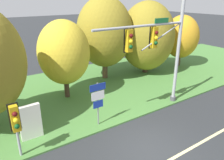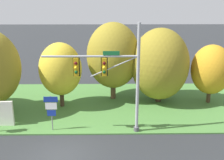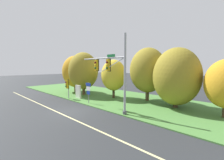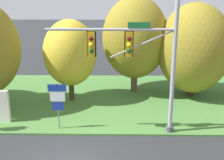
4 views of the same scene
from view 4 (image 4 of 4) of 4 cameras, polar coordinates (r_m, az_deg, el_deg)
The scene contains 7 objects.
grass_verge at distance 20.57m, azimuth -4.81°, elevation -3.54°, with size 48.00×11.50×0.10m, color #477A38.
traffic_signal_mast at distance 14.17m, azimuth 5.78°, elevation 5.27°, with size 6.62×0.49×7.69m.
route_sign_post at distance 15.38m, azimuth -10.99°, elevation -3.93°, with size 0.99×0.08×2.61m.
tree_behind_signpost at distance 19.30m, azimuth -8.54°, elevation 5.43°, with size 3.62×3.62×5.61m.
tree_mid_verge at distance 20.82m, azimuth 4.70°, elevation 8.49°, with size 4.79×4.79×7.10m.
tree_tall_centre at distance 20.76m, azimuth 16.30°, elevation 6.15°, with size 5.10×5.10×6.68m.
info_kiosk at distance 17.46m, azimuth -21.83°, elevation -5.00°, with size 1.10×0.24×1.90m.
Camera 4 is at (2.06, -10.96, 7.13)m, focal length 45.00 mm.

